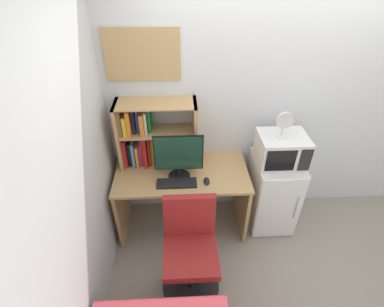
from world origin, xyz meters
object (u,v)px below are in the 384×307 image
at_px(mini_fridge, 272,192).
at_px(desk_chair, 190,254).
at_px(keyboard, 177,183).
at_px(computer_mouse, 207,181).
at_px(wall_corkboard, 142,55).
at_px(microwave, 282,149).
at_px(monitor, 179,156).
at_px(hutch_bookshelf, 145,134).
at_px(desk_fan, 284,123).

distance_m(mini_fridge, desk_chair, 1.17).
xyz_separation_m(keyboard, computer_mouse, (0.28, 0.01, 0.00)).
xyz_separation_m(mini_fridge, desk_chair, (-0.92, -0.73, 0.01)).
distance_m(computer_mouse, desk_chair, 0.67).
bearing_deg(computer_mouse, wall_corkboard, 138.99).
height_order(microwave, wall_corkboard, wall_corkboard).
bearing_deg(computer_mouse, microwave, 14.14).
distance_m(computer_mouse, wall_corkboard, 1.27).
xyz_separation_m(monitor, wall_corkboard, (-0.29, 0.38, 0.81)).
height_order(monitor, computer_mouse, monitor).
height_order(desk_chair, wall_corkboard, wall_corkboard).
distance_m(hutch_bookshelf, microwave, 1.33).
distance_m(hutch_bookshelf, computer_mouse, 0.75).
distance_m(mini_fridge, wall_corkboard, 1.93).
bearing_deg(microwave, keyboard, -168.95).
xyz_separation_m(monitor, keyboard, (-0.03, -0.11, -0.24)).
distance_m(monitor, desk_fan, 1.01).
bearing_deg(keyboard, monitor, 76.59).
distance_m(mini_fridge, microwave, 0.57).
xyz_separation_m(mini_fridge, microwave, (0.00, 0.00, 0.57)).
height_order(hutch_bookshelf, keyboard, hutch_bookshelf).
relative_size(computer_mouse, desk_chair, 0.11).
bearing_deg(monitor, keyboard, -103.41).
bearing_deg(desk_chair, microwave, 38.53).
xyz_separation_m(hutch_bookshelf, monitor, (0.32, -0.26, -0.08)).
relative_size(hutch_bookshelf, desk_fan, 2.96).
bearing_deg(computer_mouse, desk_chair, -108.30).
distance_m(keyboard, desk_fan, 1.13).
bearing_deg(hutch_bookshelf, microwave, -7.36).
height_order(mini_fridge, wall_corkboard, wall_corkboard).
xyz_separation_m(desk_chair, wall_corkboard, (-0.37, 1.02, 1.39)).
bearing_deg(microwave, desk_fan, -170.35).
xyz_separation_m(desk_fan, desk_chair, (-0.89, -0.73, -0.85)).
relative_size(hutch_bookshelf, monitor, 1.62).
distance_m(microwave, wall_corkboard, 1.56).
height_order(hutch_bookshelf, desk_fan, hutch_bookshelf).
bearing_deg(mini_fridge, hutch_bookshelf, 172.51).
xyz_separation_m(mini_fridge, desk_fan, (-0.03, -0.00, 0.86)).
bearing_deg(computer_mouse, keyboard, -177.26).
relative_size(microwave, wall_corkboard, 0.70).
bearing_deg(mini_fridge, monitor, -174.79).
bearing_deg(microwave, monitor, -174.62).
relative_size(computer_mouse, microwave, 0.23).
bearing_deg(microwave, hutch_bookshelf, 172.64).
relative_size(monitor, desk_chair, 0.48).
bearing_deg(desk_chair, hutch_bookshelf, 113.82).
height_order(keyboard, wall_corkboard, wall_corkboard).
xyz_separation_m(monitor, microwave, (1.00, 0.09, -0.02)).
bearing_deg(hutch_bookshelf, wall_corkboard, 75.39).
relative_size(microwave, desk_chair, 0.47).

